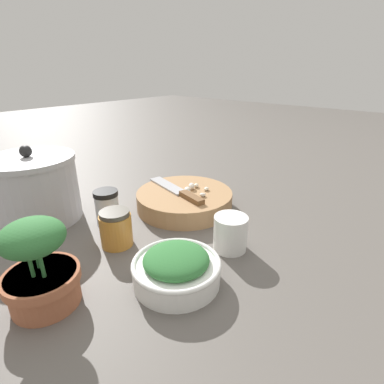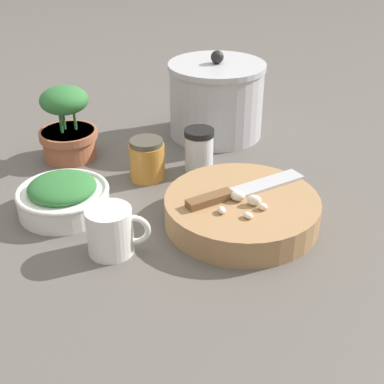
% 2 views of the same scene
% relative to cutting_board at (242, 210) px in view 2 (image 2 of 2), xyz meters
% --- Properties ---
extents(ground_plane, '(5.00, 5.00, 0.00)m').
position_rel_cutting_board_xyz_m(ground_plane, '(-0.08, 0.09, -0.02)').
color(ground_plane, '#56514C').
extents(cutting_board, '(0.26, 0.26, 0.05)m').
position_rel_cutting_board_xyz_m(cutting_board, '(0.00, 0.00, 0.00)').
color(cutting_board, '#9E754C').
rests_on(cutting_board, ground_plane).
extents(chef_knife, '(0.23, 0.08, 0.01)m').
position_rel_cutting_board_xyz_m(chef_knife, '(0.01, 0.01, 0.03)').
color(chef_knife, brown).
rests_on(chef_knife, cutting_board).
extents(garlic_cloves, '(0.08, 0.07, 0.02)m').
position_rel_cutting_board_xyz_m(garlic_cloves, '(-0.01, -0.02, 0.03)').
color(garlic_cloves, silver).
rests_on(garlic_cloves, cutting_board).
extents(herb_bowl, '(0.16, 0.16, 0.07)m').
position_rel_cutting_board_xyz_m(herb_bowl, '(-0.20, 0.24, 0.01)').
color(herb_bowl, silver).
rests_on(herb_bowl, ground_plane).
extents(spice_jar, '(0.06, 0.06, 0.09)m').
position_rel_cutting_board_xyz_m(spice_jar, '(0.08, 0.19, 0.02)').
color(spice_jar, silver).
rests_on(spice_jar, ground_plane).
extents(coffee_mug, '(0.08, 0.08, 0.08)m').
position_rel_cutting_board_xyz_m(coffee_mug, '(-0.21, 0.09, 0.01)').
color(coffee_mug, silver).
rests_on(coffee_mug, ground_plane).
extents(honey_jar, '(0.07, 0.07, 0.08)m').
position_rel_cutting_board_xyz_m(honey_jar, '(-0.01, 0.23, 0.02)').
color(honey_jar, '#BC7A2D').
rests_on(honey_jar, ground_plane).
extents(stock_pot, '(0.21, 0.21, 0.19)m').
position_rel_cutting_board_xyz_m(stock_pot, '(0.24, 0.29, 0.06)').
color(stock_pot, '#B2B2B7').
rests_on(stock_pot, ground_plane).
extents(potted_herb, '(0.12, 0.12, 0.15)m').
position_rel_cutting_board_xyz_m(potted_herb, '(-0.07, 0.42, 0.04)').
color(potted_herb, '#A35B3D').
rests_on(potted_herb, ground_plane).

